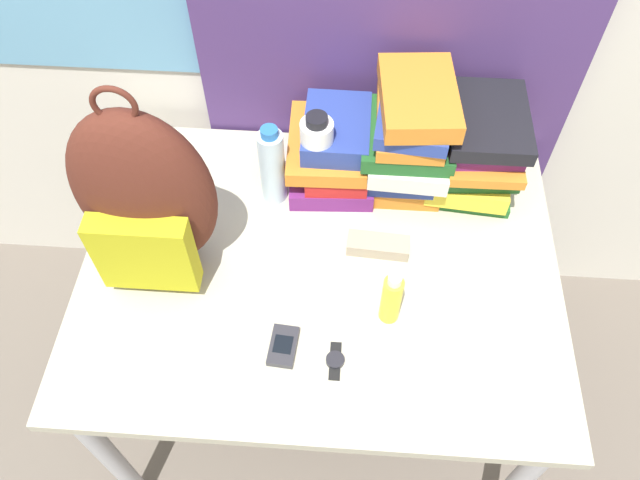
# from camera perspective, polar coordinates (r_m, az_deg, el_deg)

# --- Properties ---
(desk) EXTENTS (1.15, 0.88, 0.74)m
(desk) POSITION_cam_1_polar(r_m,az_deg,el_deg) (1.58, 0.00, -3.93)
(desk) COLOR #B7B299
(desk) RESTS_ON ground_plane
(backpack) EXTENTS (0.31, 0.20, 0.52)m
(backpack) POSITION_cam_1_polar(r_m,az_deg,el_deg) (1.39, -15.71, 3.66)
(backpack) COLOR #512319
(backpack) RESTS_ON desk
(book_stack_left) EXTENTS (0.23, 0.27, 0.20)m
(book_stack_left) POSITION_cam_1_polar(r_m,az_deg,el_deg) (1.62, 1.22, 8.16)
(book_stack_left) COLOR #6B2370
(book_stack_left) RESTS_ON desk
(book_stack_center) EXTENTS (0.22, 0.29, 0.31)m
(book_stack_center) POSITION_cam_1_polar(r_m,az_deg,el_deg) (1.57, 8.09, 9.27)
(book_stack_center) COLOR orange
(book_stack_center) RESTS_ON desk
(book_stack_right) EXTENTS (0.24, 0.28, 0.24)m
(book_stack_right) POSITION_cam_1_polar(r_m,az_deg,el_deg) (1.63, 14.06, 7.98)
(book_stack_right) COLOR #1E5623
(book_stack_right) RESTS_ON desk
(water_bottle) EXTENTS (0.06, 0.06, 0.24)m
(water_bottle) POSITION_cam_1_polar(r_m,az_deg,el_deg) (1.55, -4.39, 6.76)
(water_bottle) COLOR silver
(water_bottle) RESTS_ON desk
(sports_bottle) EXTENTS (0.08, 0.08, 0.27)m
(sports_bottle) POSITION_cam_1_polar(r_m,az_deg,el_deg) (1.54, -0.28, 7.41)
(sports_bottle) COLOR white
(sports_bottle) RESTS_ON desk
(sunscreen_bottle) EXTENTS (0.05, 0.05, 0.16)m
(sunscreen_bottle) POSITION_cam_1_polar(r_m,az_deg,el_deg) (1.38, 6.55, -5.33)
(sunscreen_bottle) COLOR yellow
(sunscreen_bottle) RESTS_ON desk
(cell_phone) EXTENTS (0.07, 0.10, 0.02)m
(cell_phone) POSITION_cam_1_polar(r_m,az_deg,el_deg) (1.39, -3.39, -9.65)
(cell_phone) COLOR #2D2D33
(cell_phone) RESTS_ON desk
(sunglasses_case) EXTENTS (0.15, 0.07, 0.04)m
(sunglasses_case) POSITION_cam_1_polar(r_m,az_deg,el_deg) (1.52, 5.33, -0.51)
(sunglasses_case) COLOR gray
(sunglasses_case) RESTS_ON desk
(wristwatch) EXTENTS (0.04, 0.09, 0.01)m
(wristwatch) POSITION_cam_1_polar(r_m,az_deg,el_deg) (1.38, 1.39, -10.95)
(wristwatch) COLOR black
(wristwatch) RESTS_ON desk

